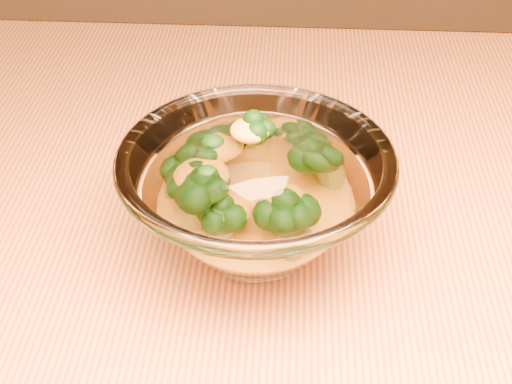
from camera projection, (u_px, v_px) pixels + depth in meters
The scene contains 4 objects.
table at pixel (235, 350), 0.59m from camera, with size 1.20×0.80×0.75m.
glass_bowl at pixel (256, 197), 0.51m from camera, with size 0.20×0.20×0.09m.
cheese_sauce at pixel (256, 216), 0.53m from camera, with size 0.10×0.10×0.03m, color orange.
broccoli_heap at pixel (246, 178), 0.51m from camera, with size 0.12×0.13×0.07m.
Camera 1 is at (0.04, -0.38, 1.12)m, focal length 50.00 mm.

